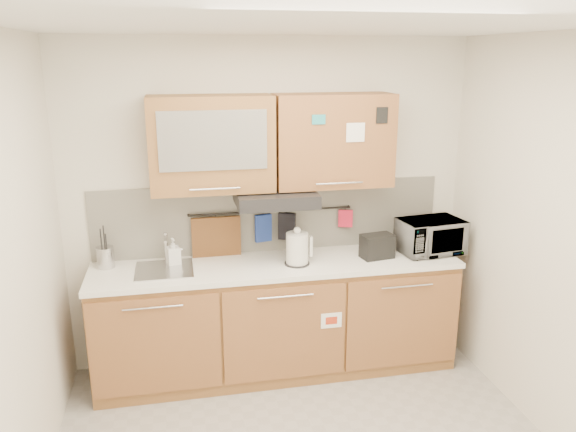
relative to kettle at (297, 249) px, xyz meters
name	(u,v)px	position (x,y,z in m)	size (l,w,h in m)	color
ceiling	(320,24)	(-0.14, -1.13, 1.56)	(3.20, 3.20, 0.00)	white
wall_back	(270,205)	(-0.14, 0.37, 0.26)	(3.20, 3.20, 0.00)	silver
wall_left	(3,297)	(-1.74, -1.13, 0.26)	(3.00, 3.00, 0.00)	silver
wall_right	(572,253)	(1.46, -1.13, 0.26)	(3.00, 3.00, 0.00)	silver
base_cabinet	(278,323)	(-0.14, 0.06, -0.63)	(2.80, 0.64, 0.88)	olive
countertop	(277,265)	(-0.14, 0.06, -0.14)	(2.82, 0.62, 0.04)	white
backsplash	(270,217)	(-0.14, 0.36, 0.16)	(2.80, 0.02, 0.56)	silver
upper_cabinets	(273,142)	(-0.15, 0.19, 0.79)	(1.82, 0.37, 0.70)	olive
range_hood	(275,198)	(-0.14, 0.12, 0.38)	(0.60, 0.46, 0.10)	black
sink	(165,269)	(-0.99, 0.08, -0.11)	(0.42, 0.40, 0.26)	silver
utensil_rail	(271,211)	(-0.14, 0.32, 0.22)	(0.02, 0.02, 1.30)	black
utensil_crock	(105,257)	(-1.42, 0.22, -0.04)	(0.16, 0.16, 0.32)	#B5B5BA
kettle	(297,249)	(0.00, 0.00, 0.00)	(0.21, 0.19, 0.30)	silver
toaster	(377,246)	(0.65, 0.02, -0.02)	(0.27, 0.19, 0.19)	black
microwave	(430,236)	(1.11, 0.05, 0.02)	(0.49, 0.33, 0.27)	#999999
soap_bottle	(173,252)	(-0.92, 0.18, -0.01)	(0.09, 0.10, 0.21)	#999999
cutting_board	(217,246)	(-0.59, 0.31, -0.04)	(0.38, 0.03, 0.48)	brown
oven_mitt	(263,228)	(-0.21, 0.31, 0.09)	(0.13, 0.03, 0.22)	navy
dark_pouch	(287,226)	(-0.02, 0.31, 0.09)	(0.14, 0.04, 0.22)	black
pot_holder	(345,218)	(0.47, 0.31, 0.13)	(0.12, 0.02, 0.14)	red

